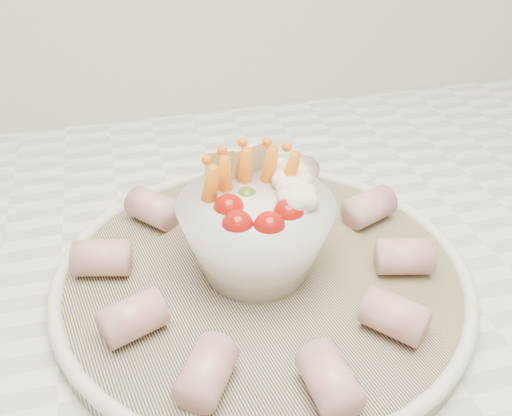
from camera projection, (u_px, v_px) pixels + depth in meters
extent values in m
cube|color=silver|center=(295.00, 245.00, 0.58)|extent=(2.04, 0.62, 0.04)
cylinder|color=navy|center=(262.00, 278.00, 0.50)|extent=(0.42, 0.42, 0.01)
torus|color=silver|center=(262.00, 271.00, 0.49)|extent=(0.36, 0.36, 0.01)
sphere|color=#A2100A|center=(238.00, 226.00, 0.44)|extent=(0.03, 0.03, 0.03)
sphere|color=#A2100A|center=(269.00, 227.00, 0.44)|extent=(0.03, 0.03, 0.03)
sphere|color=#A2100A|center=(289.00, 214.00, 0.45)|extent=(0.03, 0.03, 0.03)
sphere|color=#A2100A|center=(229.00, 209.00, 0.46)|extent=(0.03, 0.03, 0.03)
sphere|color=#4A6822|center=(247.00, 198.00, 0.48)|extent=(0.02, 0.02, 0.02)
cone|color=orange|center=(225.00, 183.00, 0.47)|extent=(0.02, 0.03, 0.06)
cone|color=orange|center=(245.00, 175.00, 0.49)|extent=(0.02, 0.03, 0.06)
cone|color=orange|center=(269.00, 174.00, 0.49)|extent=(0.02, 0.03, 0.06)
cone|color=orange|center=(210.00, 193.00, 0.46)|extent=(0.03, 0.03, 0.06)
cone|color=orange|center=(288.00, 180.00, 0.48)|extent=(0.03, 0.03, 0.06)
sphere|color=white|center=(292.00, 191.00, 0.48)|extent=(0.03, 0.03, 0.03)
sphere|color=white|center=(298.00, 205.00, 0.46)|extent=(0.03, 0.03, 0.03)
sphere|color=white|center=(289.00, 179.00, 0.49)|extent=(0.03, 0.03, 0.03)
cube|color=beige|center=(228.00, 170.00, 0.49)|extent=(0.04, 0.01, 0.04)
cube|color=beige|center=(251.00, 165.00, 0.50)|extent=(0.04, 0.03, 0.04)
cylinder|color=#B5525B|center=(404.00, 256.00, 0.49)|extent=(0.05, 0.04, 0.03)
cylinder|color=#B5525B|center=(369.00, 207.00, 0.55)|extent=(0.05, 0.05, 0.03)
cylinder|color=#B5525B|center=(301.00, 179.00, 0.59)|extent=(0.05, 0.06, 0.03)
cylinder|color=#B5525B|center=(224.00, 186.00, 0.58)|extent=(0.03, 0.05, 0.03)
cylinder|color=#B5525B|center=(153.00, 208.00, 0.55)|extent=(0.05, 0.06, 0.03)
cylinder|color=#B5525B|center=(102.00, 258.00, 0.48)|extent=(0.05, 0.04, 0.03)
cylinder|color=#B5525B|center=(133.00, 318.00, 0.43)|extent=(0.05, 0.05, 0.03)
cylinder|color=#B5525B|center=(207.00, 372.00, 0.38)|extent=(0.05, 0.06, 0.03)
cylinder|color=#B5525B|center=(330.00, 380.00, 0.38)|extent=(0.03, 0.05, 0.03)
cylinder|color=#B5525B|center=(395.00, 316.00, 0.43)|extent=(0.05, 0.06, 0.03)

